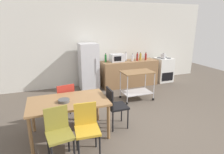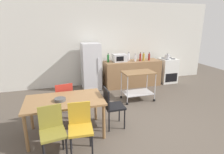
{
  "view_description": "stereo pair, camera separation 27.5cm",
  "coord_description": "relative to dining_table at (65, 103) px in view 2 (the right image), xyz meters",
  "views": [
    {
      "loc": [
        -1.89,
        -3.28,
        2.19
      ],
      "look_at": [
        -0.27,
        1.2,
        0.8
      ],
      "focal_mm": 29.94,
      "sensor_mm": 36.0,
      "label": 1
    },
    {
      "loc": [
        -1.63,
        -3.36,
        2.19
      ],
      "look_at": [
        -0.27,
        1.2,
        0.8
      ],
      "focal_mm": 29.94,
      "sensor_mm": 36.0,
      "label": 2
    }
  ],
  "objects": [
    {
      "name": "stove_oven",
      "position": [
        3.9,
        2.48,
        -0.22
      ],
      "size": [
        0.6,
        0.61,
        0.92
      ],
      "color": "white",
      "rests_on": "ground_plane"
    },
    {
      "name": "bottle_olive_oil",
      "position": [
        2.33,
        2.52,
        0.36
      ],
      "size": [
        0.08,
        0.08,
        0.31
      ],
      "color": "silver",
      "rests_on": "kitchen_counter"
    },
    {
      "name": "bottle_sesame_oil",
      "position": [
        2.85,
        2.42,
        0.35
      ],
      "size": [
        0.08,
        0.08,
        0.28
      ],
      "color": "gold",
      "rests_on": "kitchen_counter"
    },
    {
      "name": "bottle_hot_sauce",
      "position": [
        3.06,
        2.4,
        0.35
      ],
      "size": [
        0.07,
        0.07,
        0.28
      ],
      "color": "maroon",
      "rests_on": "kitchen_counter"
    },
    {
      "name": "dining_table",
      "position": [
        0.0,
        0.0,
        0.0
      ],
      "size": [
        1.5,
        0.9,
        0.75
      ],
      "color": "olive",
      "rests_on": "ground_plane"
    },
    {
      "name": "chair_mustard",
      "position": [
        0.21,
        -0.65,
        -0.15
      ],
      "size": [
        0.43,
        0.43,
        0.89
      ],
      "rotation": [
        0.0,
        0.0,
        -0.07
      ],
      "color": "gold",
      "rests_on": "ground_plane"
    },
    {
      "name": "kitchen_cart",
      "position": [
        2.11,
        1.19,
        -0.1
      ],
      "size": [
        0.91,
        0.57,
        0.85
      ],
      "color": "brown",
      "rests_on": "ground_plane"
    },
    {
      "name": "back_wall",
      "position": [
        1.55,
        3.07,
        0.78
      ],
      "size": [
        8.4,
        0.12,
        2.9
      ],
      "primitive_type": "cube",
      "color": "silver",
      "rests_on": "ground_plane"
    },
    {
      "name": "kettle",
      "position": [
        3.78,
        2.39,
        0.33
      ],
      "size": [
        0.24,
        0.17,
        0.19
      ],
      "color": "silver",
      "rests_on": "stove_oven"
    },
    {
      "name": "chair_olive",
      "position": [
        -0.24,
        -0.64,
        -0.15
      ],
      "size": [
        0.45,
        0.45,
        0.89
      ],
      "rotation": [
        0.0,
        0.0,
        0.14
      ],
      "color": "olive",
      "rests_on": "ground_plane"
    },
    {
      "name": "ground_plane",
      "position": [
        1.55,
        -0.13,
        -0.67
      ],
      "size": [
        12.0,
        12.0,
        0.0
      ],
      "primitive_type": "plane",
      "color": "brown"
    },
    {
      "name": "chair_red",
      "position": [
        0.0,
        0.64,
        -0.15
      ],
      "size": [
        0.46,
        0.46,
        0.89
      ],
      "rotation": [
        0.0,
        0.0,
        3.3
      ],
      "color": "#B72D23",
      "rests_on": "ground_plane"
    },
    {
      "name": "bottle_soy_sauce",
      "position": [
        2.52,
        2.39,
        0.33
      ],
      "size": [
        0.07,
        0.07,
        0.26
      ],
      "color": "silver",
      "rests_on": "kitchen_counter"
    },
    {
      "name": "refrigerator",
      "position": [
        1.0,
        2.57,
        0.1
      ],
      "size": [
        0.6,
        0.63,
        1.55
      ],
      "color": "silver",
      "rests_on": "ground_plane"
    },
    {
      "name": "chair_black",
      "position": [
        0.95,
        -0.02,
        -0.15
      ],
      "size": [
        0.4,
        0.4,
        0.89
      ],
      "rotation": [
        0.0,
        0.0,
        1.58
      ],
      "color": "black",
      "rests_on": "ground_plane"
    },
    {
      "name": "kitchen_counter",
      "position": [
        2.45,
        2.47,
        -0.22
      ],
      "size": [
        2.0,
        0.64,
        0.9
      ],
      "primitive_type": "cube",
      "color": "olive",
      "rests_on": "ground_plane"
    },
    {
      "name": "bottle_vinegar",
      "position": [
        1.58,
        2.51,
        0.36
      ],
      "size": [
        0.07,
        0.07,
        0.3
      ],
      "color": "#1E6628",
      "rests_on": "kitchen_counter"
    },
    {
      "name": "fruit_bowl",
      "position": [
        -0.08,
        -0.05,
        0.11
      ],
      "size": [
        0.21,
        0.21,
        0.05
      ],
      "primitive_type": "cylinder",
      "color": "#4C4C4C",
      "rests_on": "dining_table"
    },
    {
      "name": "bottle_wine",
      "position": [
        2.71,
        2.38,
        0.36
      ],
      "size": [
        0.06,
        0.06,
        0.3
      ],
      "color": "maroon",
      "rests_on": "kitchen_counter"
    },
    {
      "name": "microwave",
      "position": [
        1.99,
        2.49,
        0.36
      ],
      "size": [
        0.46,
        0.35,
        0.26
      ],
      "color": "silver",
      "rests_on": "kitchen_counter"
    }
  ]
}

